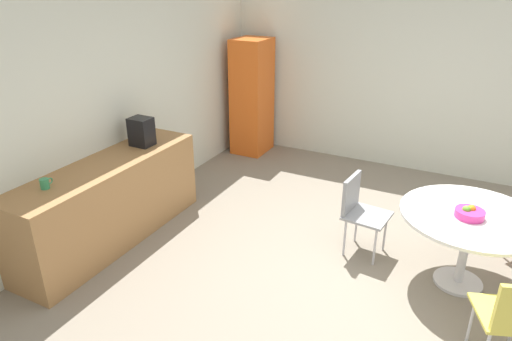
{
  "coord_description": "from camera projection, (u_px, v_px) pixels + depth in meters",
  "views": [
    {
      "loc": [
        -3.62,
        -0.67,
        2.7
      ],
      "look_at": [
        -0.09,
        1.13,
        0.95
      ],
      "focal_mm": 31.75,
      "sensor_mm": 36.0,
      "label": 1
    }
  ],
  "objects": [
    {
      "name": "ground_plane",
      "position": [
        366.0,
        280.0,
        4.32
      ],
      "size": [
        6.0,
        6.0,
        0.0
      ],
      "primitive_type": "plane",
      "color": "gray"
    },
    {
      "name": "wall_back",
      "position": [
        111.0,
        108.0,
        5.05
      ],
      "size": [
        6.0,
        0.1,
        2.6
      ],
      "primitive_type": "cube",
      "color": "silver",
      "rests_on": "ground_plane"
    },
    {
      "name": "wall_side_right",
      "position": [
        431.0,
        82.0,
        6.24
      ],
      "size": [
        0.1,
        6.0,
        2.6
      ],
      "primitive_type": "cube",
      "color": "silver",
      "rests_on": "ground_plane"
    },
    {
      "name": "counter_block",
      "position": [
        111.0,
        202.0,
        4.81
      ],
      "size": [
        2.28,
        0.6,
        0.9
      ],
      "primitive_type": "cube",
      "color": "#9E7042",
      "rests_on": "ground_plane"
    },
    {
      "name": "locker_cabinet",
      "position": [
        252.0,
        97.0,
        7.1
      ],
      "size": [
        0.6,
        0.5,
        1.79
      ],
      "primitive_type": "cube",
      "color": "orange",
      "rests_on": "ground_plane"
    },
    {
      "name": "round_table",
      "position": [
        470.0,
        226.0,
        4.03
      ],
      "size": [
        1.23,
        1.23,
        0.74
      ],
      "color": "silver",
      "rests_on": "ground_plane"
    },
    {
      "name": "chair_gray",
      "position": [
        359.0,
        206.0,
        4.59
      ],
      "size": [
        0.46,
        0.46,
        0.83
      ],
      "color": "silver",
      "rests_on": "ground_plane"
    },
    {
      "name": "fruit_bowl",
      "position": [
        470.0,
        213.0,
        3.92
      ],
      "size": [
        0.25,
        0.25,
        0.11
      ],
      "color": "#D8338C",
      "rests_on": "round_table"
    },
    {
      "name": "mug_white",
      "position": [
        45.0,
        184.0,
        4.08
      ],
      "size": [
        0.13,
        0.08,
        0.09
      ],
      "color": "#338C59",
      "rests_on": "counter_block"
    },
    {
      "name": "coffee_maker",
      "position": [
        141.0,
        132.0,
        5.05
      ],
      "size": [
        0.2,
        0.24,
        0.32
      ],
      "primitive_type": "cube",
      "color": "black",
      "rests_on": "counter_block"
    }
  ]
}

